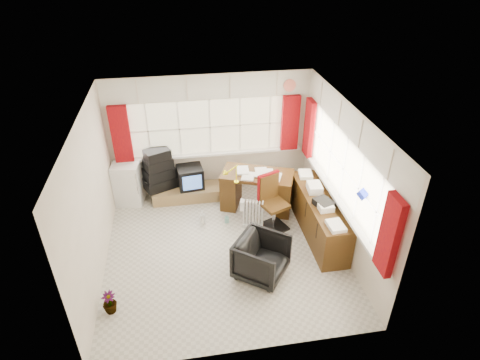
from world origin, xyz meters
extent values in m
plane|color=beige|center=(0.00, 0.00, 0.00)|extent=(4.00, 4.00, 0.00)
plane|color=beige|center=(0.00, 2.00, 1.25)|extent=(4.00, 0.00, 4.00)
plane|color=beige|center=(0.00, -2.00, 1.25)|extent=(4.00, 0.00, 4.00)
plane|color=beige|center=(-2.00, 0.00, 1.25)|extent=(0.00, 4.00, 4.00)
plane|color=beige|center=(2.00, 0.00, 1.25)|extent=(0.00, 4.00, 4.00)
plane|color=white|center=(0.00, 0.00, 2.50)|extent=(4.00, 4.00, 0.00)
plane|color=beige|center=(0.00, 1.98, 1.45)|extent=(3.60, 0.00, 3.60)
cube|color=white|center=(0.00, 1.94, 0.87)|extent=(3.70, 0.12, 0.05)
cube|color=white|center=(-1.20, 1.97, 1.45)|extent=(0.03, 0.02, 1.10)
cube|color=white|center=(-0.60, 1.97, 1.45)|extent=(0.03, 0.02, 1.10)
cube|color=white|center=(0.00, 1.97, 1.45)|extent=(0.03, 0.02, 1.10)
cube|color=white|center=(0.60, 1.97, 1.45)|extent=(0.03, 0.02, 1.10)
cube|color=white|center=(1.20, 1.97, 1.45)|extent=(0.03, 0.02, 1.10)
plane|color=beige|center=(1.98, 0.00, 1.45)|extent=(0.00, 3.60, 3.60)
cube|color=white|center=(1.94, 0.00, 0.87)|extent=(0.12, 3.70, 0.05)
cube|color=white|center=(1.97, -1.20, 1.45)|extent=(0.02, 0.03, 1.10)
cube|color=white|center=(1.97, -0.60, 1.45)|extent=(0.02, 0.03, 1.10)
cube|color=white|center=(1.97, 0.00, 1.45)|extent=(0.02, 0.03, 1.10)
cube|color=white|center=(1.97, 0.60, 1.45)|extent=(0.02, 0.03, 1.10)
cube|color=white|center=(1.97, 1.20, 1.45)|extent=(0.02, 0.03, 1.10)
cube|color=#9B0D08|center=(-1.70, 1.90, 1.46)|extent=(0.35, 0.10, 1.15)
cube|color=#9B0D08|center=(1.60, 1.90, 1.46)|extent=(0.35, 0.10, 1.15)
cube|color=#9B0D08|center=(1.90, 1.60, 1.46)|extent=(0.10, 0.35, 1.15)
cube|color=#9B0D08|center=(1.90, -1.70, 1.46)|extent=(0.10, 0.35, 1.15)
cube|color=beige|center=(0.00, 1.96, 2.25)|extent=(3.95, 0.08, 0.48)
cube|color=beige|center=(1.96, 0.00, 2.25)|extent=(0.08, 3.95, 0.48)
cube|color=#482E11|center=(0.80, 1.17, 0.75)|extent=(1.51, 1.12, 0.06)
cube|color=#482E11|center=(0.31, 1.36, 0.36)|extent=(0.51, 0.68, 0.72)
cube|color=#482E11|center=(1.29, 0.98, 0.36)|extent=(0.51, 0.68, 0.72)
cube|color=white|center=(0.80, 1.17, 0.79)|extent=(0.33, 0.38, 0.02)
cube|color=white|center=(0.80, 1.17, 0.80)|extent=(0.33, 0.38, 0.02)
cube|color=white|center=(0.80, 1.17, 0.80)|extent=(0.33, 0.38, 0.02)
cube|color=white|center=(0.80, 1.17, 0.81)|extent=(0.33, 0.38, 0.02)
cube|color=white|center=(0.80, 1.17, 0.81)|extent=(0.33, 0.38, 0.02)
cube|color=white|center=(0.80, 1.17, 0.81)|extent=(0.33, 0.38, 0.02)
cylinder|color=#FFF40A|center=(0.36, 0.93, 0.79)|extent=(0.09, 0.09, 0.02)
cylinder|color=#FFF40A|center=(0.36, 0.93, 0.96)|extent=(0.02, 0.02, 0.34)
cone|color=#FFF40A|center=(0.36, 0.93, 1.10)|extent=(0.13, 0.11, 0.14)
cube|color=black|center=(0.98, 0.47, 0.02)|extent=(0.59, 0.59, 0.04)
cylinder|color=silver|center=(0.98, 0.47, 0.26)|extent=(0.06, 0.06, 0.52)
cube|color=#482E11|center=(0.98, 0.47, 0.52)|extent=(0.57, 0.56, 0.06)
cube|color=#482E11|center=(0.90, 0.67, 0.80)|extent=(0.39, 0.20, 0.50)
cube|color=#9B0D08|center=(0.90, 0.67, 0.82)|extent=(0.43, 0.23, 0.52)
imported|color=black|center=(0.51, -0.66, 0.35)|extent=(1.05, 1.04, 0.69)
cube|color=white|center=(0.61, 0.57, 0.04)|extent=(0.41, 0.25, 0.08)
cube|color=white|center=(0.45, 0.62, 0.32)|extent=(0.05, 0.12, 0.49)
cube|color=white|center=(0.50, 0.60, 0.32)|extent=(0.05, 0.12, 0.49)
cube|color=white|center=(0.56, 0.59, 0.32)|extent=(0.05, 0.12, 0.49)
cube|color=white|center=(0.61, 0.57, 0.32)|extent=(0.05, 0.12, 0.49)
cube|color=white|center=(0.66, 0.56, 0.32)|extent=(0.05, 0.12, 0.49)
cube|color=white|center=(0.72, 0.54, 0.32)|extent=(0.05, 0.12, 0.49)
cube|color=white|center=(0.77, 0.53, 0.32)|extent=(0.05, 0.12, 0.49)
cube|color=#482E11|center=(1.73, 0.20, 0.38)|extent=(0.50, 2.00, 0.75)
cube|color=white|center=(1.70, -0.60, 0.80)|extent=(0.24, 0.32, 0.10)
cube|color=white|center=(1.70, -0.07, 0.80)|extent=(0.24, 0.32, 0.10)
cube|color=white|center=(1.70, 0.47, 0.80)|extent=(0.24, 0.32, 0.10)
cube|color=white|center=(1.70, 1.00, 0.80)|extent=(0.24, 0.32, 0.10)
cube|color=black|center=(1.71, -0.01, 0.81)|extent=(0.35, 0.40, 0.11)
cube|color=#AA8455|center=(-0.55, 1.72, 0.12)|extent=(1.40, 0.50, 0.25)
cube|color=black|center=(-0.46, 1.77, 0.47)|extent=(0.54, 0.50, 0.45)
cube|color=#4775CA|center=(-0.44, 1.54, 0.47)|extent=(0.38, 0.06, 0.31)
cube|color=black|center=(-1.07, 1.83, 0.37)|extent=(0.74, 0.62, 0.23)
cube|color=black|center=(-1.07, 1.83, 0.59)|extent=(0.68, 0.58, 0.22)
cube|color=black|center=(-1.07, 1.83, 0.81)|extent=(0.63, 0.54, 0.21)
cube|color=black|center=(-1.07, 1.83, 1.01)|extent=(0.57, 0.50, 0.20)
cube|color=white|center=(-1.70, 1.80, 0.44)|extent=(0.59, 0.59, 0.88)
cube|color=silver|center=(-1.50, 1.51, 0.57)|extent=(0.02, 0.02, 0.47)
imported|color=silver|center=(-0.31, 0.83, 0.13)|extent=(0.12, 0.12, 0.27)
imported|color=#7FBEB0|center=(0.14, 0.77, 0.08)|extent=(0.08, 0.08, 0.17)
imported|color=black|center=(-1.80, -1.04, 0.18)|extent=(0.26, 0.26, 0.36)
camera|label=1|loc=(-0.59, -5.26, 4.70)|focal=30.00mm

